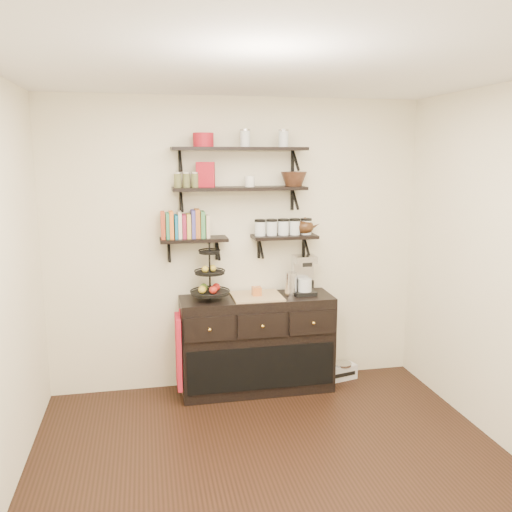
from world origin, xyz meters
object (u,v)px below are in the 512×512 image
(sideboard, at_px, (257,343))
(radio, at_px, (342,371))
(fruit_stand, at_px, (210,280))
(coffee_maker, at_px, (304,275))

(sideboard, height_order, radio, sideboard)
(sideboard, height_order, fruit_stand, fruit_stand)
(sideboard, distance_m, coffee_maker, 0.77)
(coffee_maker, distance_m, radio, 1.08)
(sideboard, relative_size, fruit_stand, 2.73)
(fruit_stand, height_order, coffee_maker, fruit_stand)
(coffee_maker, relative_size, radio, 1.26)
(sideboard, xyz_separation_m, coffee_maker, (0.45, 0.03, 0.62))
(sideboard, distance_m, radio, 0.96)
(fruit_stand, bearing_deg, coffee_maker, 1.40)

